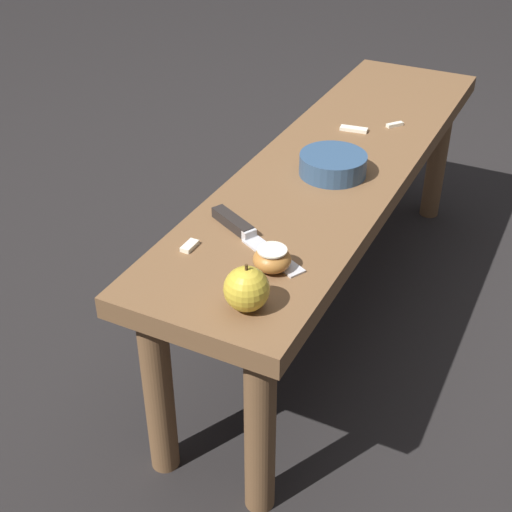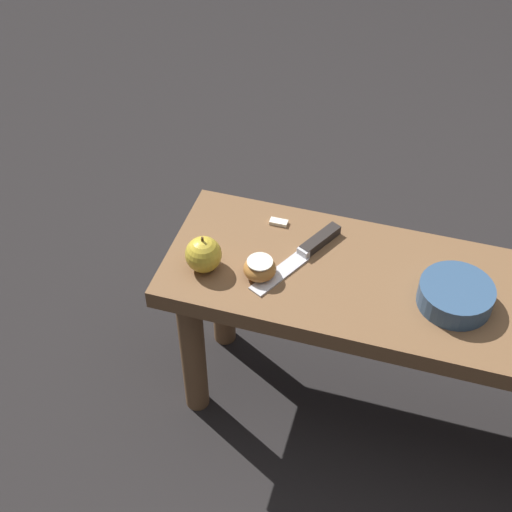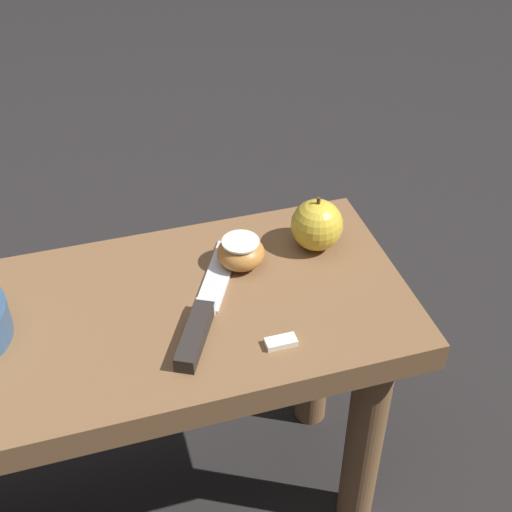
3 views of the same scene
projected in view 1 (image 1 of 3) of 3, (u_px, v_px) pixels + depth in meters
ground_plane at (326, 310)px, 1.77m from camera, size 8.00×8.00×0.00m
wooden_bench at (335, 184)px, 1.58m from camera, size 1.28×0.32×0.42m
knife at (243, 231)px, 1.28m from camera, size 0.14×0.23×0.02m
apple_whole at (247, 289)px, 1.08m from camera, size 0.07×0.07×0.08m
apple_cut at (272, 259)px, 1.18m from camera, size 0.06×0.06×0.04m
apple_slice_near_knife at (190, 246)px, 1.24m from camera, size 0.04×0.02×0.01m
apple_slice_center at (354, 129)px, 1.65m from camera, size 0.03×0.07×0.01m
apple_slice_near_bowl at (395, 125)px, 1.68m from camera, size 0.04×0.04×0.01m
bowl at (333, 164)px, 1.46m from camera, size 0.14×0.14×0.04m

